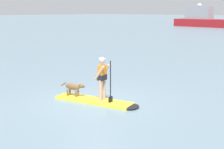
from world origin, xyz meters
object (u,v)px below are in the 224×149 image
at_px(person_paddler, 103,76).
at_px(dog, 74,87).
at_px(moored_boat_far_port, 201,19).
at_px(paddleboard, 99,101).

relative_size(person_paddler, dog, 1.44).
bearing_deg(dog, moored_boat_far_port, 113.26).
relative_size(dog, moored_boat_far_port, 0.09).
bearing_deg(moored_boat_far_port, person_paddler, -65.47).
xyz_separation_m(paddleboard, dog, (-1.10, -0.28, 0.42)).
height_order(dog, moored_boat_far_port, moored_boat_far_port).
xyz_separation_m(person_paddler, moored_boat_far_port, (-24.08, 52.77, 0.49)).
distance_m(paddleboard, person_paddler, 1.00).
height_order(person_paddler, moored_boat_far_port, moored_boat_far_port).
relative_size(paddleboard, person_paddler, 2.14).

